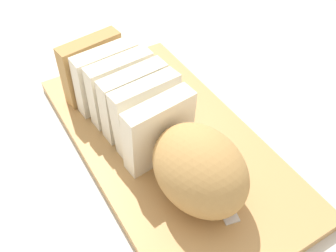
% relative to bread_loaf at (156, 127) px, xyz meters
% --- Properties ---
extents(ground_plane, '(3.00, 3.00, 0.00)m').
position_rel_bread_loaf_xyz_m(ground_plane, '(0.01, -0.03, -0.07)').
color(ground_plane, beige).
extents(cutting_board, '(0.48, 0.25, 0.02)m').
position_rel_bread_loaf_xyz_m(cutting_board, '(0.01, -0.03, -0.06)').
color(cutting_board, tan).
rests_on(cutting_board, ground_plane).
extents(bread_loaf, '(0.36, 0.15, 0.11)m').
position_rel_bread_loaf_xyz_m(bread_loaf, '(0.00, 0.00, 0.00)').
color(bread_loaf, tan).
rests_on(bread_loaf, cutting_board).
extents(bread_knife, '(0.26, 0.08, 0.02)m').
position_rel_bread_loaf_xyz_m(bread_knife, '(0.03, -0.07, -0.05)').
color(bread_knife, silver).
rests_on(bread_knife, cutting_board).
extents(crumb_near_knife, '(0.00, 0.00, 0.00)m').
position_rel_bread_loaf_xyz_m(crumb_near_knife, '(0.01, 0.03, -0.05)').
color(crumb_near_knife, '#A8753D').
rests_on(crumb_near_knife, cutting_board).
extents(crumb_near_loaf, '(0.00, 0.00, 0.00)m').
position_rel_bread_loaf_xyz_m(crumb_near_loaf, '(-0.01, 0.05, -0.05)').
color(crumb_near_loaf, '#A8753D').
rests_on(crumb_near_loaf, cutting_board).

